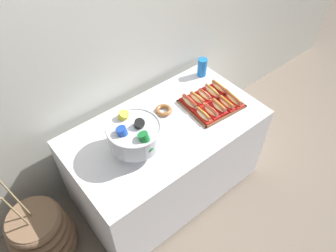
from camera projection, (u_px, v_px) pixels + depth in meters
The scene contains 18 objects.
ground_plane at pixel (166, 186), 2.90m from camera, with size 10.00×10.00×0.00m, color #7A6B5B.
back_wall at pixel (118, 33), 2.24m from camera, with size 6.00×0.10×2.60m, color beige.
buffet_table at pixel (166, 158), 2.60m from camera, with size 1.45×0.80×0.79m.
floor_vase at pixel (41, 234), 2.36m from camera, with size 0.47×0.47×0.97m.
serving_tray at pixel (211, 104), 2.49m from camera, with size 0.43×0.39×0.01m.
hot_dog_0 at pixel (203, 115), 2.36m from camera, with size 0.08×0.17×0.06m.
hot_dog_1 at pixel (211, 111), 2.39m from camera, with size 0.08×0.16×0.06m.
hot_dog_2 at pixel (219, 107), 2.42m from camera, with size 0.08×0.16×0.06m.
hot_dog_3 at pixel (226, 103), 2.45m from camera, with size 0.07×0.17×0.06m.
hot_dog_4 at pixel (234, 99), 2.48m from camera, with size 0.09×0.19×0.06m.
hot_dog_5 at pixel (190, 102), 2.45m from camera, with size 0.08×0.19×0.06m.
hot_dog_6 at pixel (197, 99), 2.48m from camera, with size 0.07×0.17×0.06m.
hot_dog_7 at pixel (205, 95), 2.51m from camera, with size 0.08×0.16×0.06m.
hot_dog_8 at pixel (212, 92), 2.54m from camera, with size 0.09×0.19×0.06m.
hot_dog_9 at pixel (220, 88), 2.57m from camera, with size 0.07×0.17×0.06m.
punch_bowl at pixel (134, 134), 2.07m from camera, with size 0.36×0.36×0.27m.
cup_stack at pixel (202, 67), 2.69m from camera, with size 0.08×0.08×0.16m.
donut at pixel (164, 110), 2.42m from camera, with size 0.13×0.13×0.03m.
Camera 1 is at (-1.00, -1.25, 2.48)m, focal length 34.66 mm.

